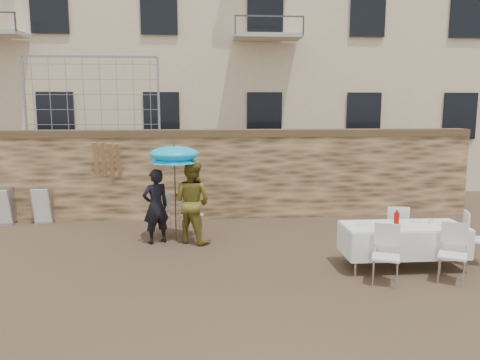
{
  "coord_description": "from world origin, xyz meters",
  "views": [
    {
      "loc": [
        -0.28,
        -6.78,
        2.84
      ],
      "look_at": [
        0.4,
        2.2,
        1.4
      ],
      "focal_mm": 35.0,
      "sensor_mm": 36.0,
      "label": 1
    }
  ],
  "objects": [
    {
      "name": "ground",
      "position": [
        0.0,
        0.0,
        0.0
      ],
      "size": [
        80.0,
        80.0,
        0.0
      ],
      "primitive_type": "plane",
      "color": "brown",
      "rests_on": "ground"
    },
    {
      "name": "stone_wall",
      "position": [
        0.0,
        5.0,
        1.1
      ],
      "size": [
        13.0,
        0.5,
        2.2
      ],
      "primitive_type": "cube",
      "color": "olive",
      "rests_on": "ground"
    },
    {
      "name": "chain_link_fence",
      "position": [
        -3.0,
        5.0,
        3.1
      ],
      "size": [
        3.2,
        0.06,
        1.8
      ],
      "primitive_type": null,
      "color": "gray",
      "rests_on": "stone_wall"
    },
    {
      "name": "man_suit",
      "position": [
        -1.31,
        2.76,
        0.78
      ],
      "size": [
        0.68,
        0.6,
        1.56
      ],
      "primitive_type": "imported",
      "rotation": [
        0.0,
        0.0,
        3.65
      ],
      "color": "black",
      "rests_on": "ground"
    },
    {
      "name": "woman_dress",
      "position": [
        -0.56,
        2.76,
        0.87
      ],
      "size": [
        1.06,
        1.0,
        1.73
      ],
      "primitive_type": "imported",
      "rotation": [
        0.0,
        0.0,
        2.58
      ],
      "color": "#9F8F30",
      "rests_on": "ground"
    },
    {
      "name": "umbrella",
      "position": [
        -0.91,
        2.86,
        1.79
      ],
      "size": [
        1.06,
        1.06,
        1.9
      ],
      "color": "#3F3F44",
      "rests_on": "ground"
    },
    {
      "name": "couple_chair_left",
      "position": [
        -1.31,
        3.31,
        0.48
      ],
      "size": [
        0.67,
        0.67,
        0.96
      ],
      "primitive_type": null,
      "rotation": [
        0.0,
        0.0,
        3.77
      ],
      "color": "white",
      "rests_on": "ground"
    },
    {
      "name": "couple_chair_right",
      "position": [
        -0.61,
        3.31,
        0.48
      ],
      "size": [
        0.66,
        0.66,
        0.96
      ],
      "primitive_type": null,
      "rotation": [
        0.0,
        0.0,
        2.58
      ],
      "color": "white",
      "rests_on": "ground"
    },
    {
      "name": "banquet_table",
      "position": [
        3.18,
        0.91,
        0.73
      ],
      "size": [
        2.1,
        0.85,
        0.78
      ],
      "color": "white",
      "rests_on": "ground"
    },
    {
      "name": "soda_bottle",
      "position": [
        2.98,
        0.76,
        0.91
      ],
      "size": [
        0.09,
        0.09,
        0.26
      ],
      "primitive_type": "cylinder",
      "color": "red",
      "rests_on": "banquet_table"
    },
    {
      "name": "table_chair_front_left",
      "position": [
        2.58,
        0.16,
        0.48
      ],
      "size": [
        0.63,
        0.63,
        0.96
      ],
      "primitive_type": null,
      "rotation": [
        0.0,
        0.0,
        -0.39
      ],
      "color": "white",
      "rests_on": "ground"
    },
    {
      "name": "table_chair_front_right",
      "position": [
        3.68,
        0.16,
        0.48
      ],
      "size": [
        0.66,
        0.66,
        0.96
      ],
      "primitive_type": null,
      "rotation": [
        0.0,
        0.0,
        -0.55
      ],
      "color": "white",
      "rests_on": "ground"
    },
    {
      "name": "table_chair_back",
      "position": [
        3.38,
        1.71,
        0.48
      ],
      "size": [
        0.57,
        0.57,
        0.96
      ],
      "primitive_type": null,
      "rotation": [
        0.0,
        0.0,
        2.94
      ],
      "color": "white",
      "rests_on": "ground"
    },
    {
      "name": "table_chair_side",
      "position": [
        4.58,
        1.01,
        0.48
      ],
      "size": [
        0.6,
        0.6,
        0.96
      ],
      "primitive_type": null,
      "rotation": [
        0.0,
        0.0,
        1.26
      ],
      "color": "white",
      "rests_on": "ground"
    },
    {
      "name": "chair_stack_left",
      "position": [
        -5.1,
        4.73,
        0.46
      ],
      "size": [
        0.46,
        0.47,
        0.92
      ],
      "primitive_type": null,
      "color": "white",
      "rests_on": "ground"
    },
    {
      "name": "chair_stack_right",
      "position": [
        -4.2,
        4.73,
        0.46
      ],
      "size": [
        0.46,
        0.4,
        0.92
      ],
      "primitive_type": null,
      "color": "white",
      "rests_on": "ground"
    },
    {
      "name": "wood_planks",
      "position": [
        -2.6,
        4.8,
        1.0
      ],
      "size": [
        0.7,
        0.2,
        2.0
      ],
      "primitive_type": null,
      "color": "#A37749",
      "rests_on": "ground"
    }
  ]
}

